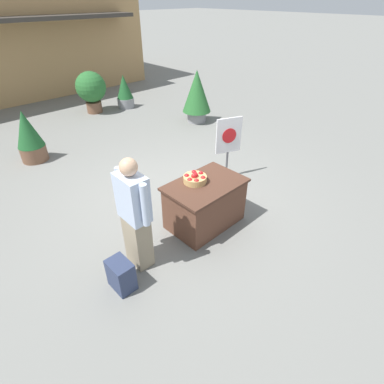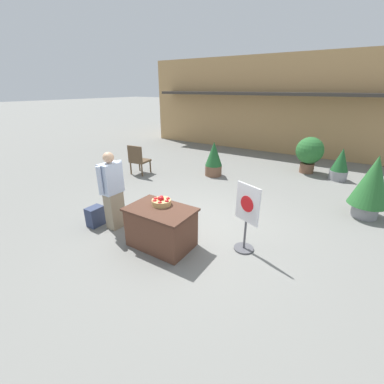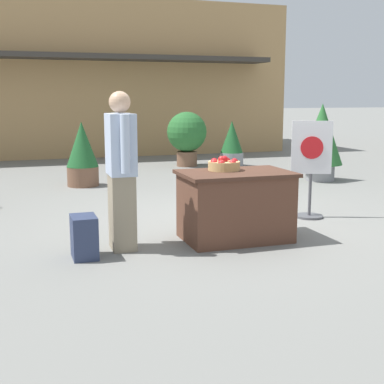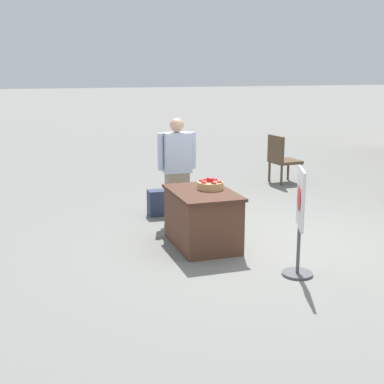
{
  "view_description": "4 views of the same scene",
  "coord_description": "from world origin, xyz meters",
  "views": [
    {
      "loc": [
        -3.0,
        -3.51,
        3.15
      ],
      "look_at": [
        -0.35,
        -0.75,
        0.6
      ],
      "focal_mm": 28.0,
      "sensor_mm": 36.0,
      "label": 1
    },
    {
      "loc": [
        2.48,
        -4.06,
        2.76
      ],
      "look_at": [
        0.23,
        -0.54,
        1.05
      ],
      "focal_mm": 24.0,
      "sensor_mm": 36.0,
      "label": 2
    },
    {
      "loc": [
        -2.48,
        -6.21,
        1.57
      ],
      "look_at": [
        -0.62,
        -0.62,
        0.51
      ],
      "focal_mm": 50.0,
      "sensor_mm": 36.0,
      "label": 3
    },
    {
      "loc": [
        6.31,
        -3.2,
        2.36
      ],
      "look_at": [
        -0.68,
        -0.89,
        0.64
      ],
      "focal_mm": 50.0,
      "sensor_mm": 36.0,
      "label": 4
    }
  ],
  "objects": [
    {
      "name": "ground_plane",
      "position": [
        0.0,
        0.0,
        0.0
      ],
      "size": [
        120.0,
        120.0,
        0.0
      ],
      "primitive_type": "plane",
      "color": "slate"
    },
    {
      "name": "display_table",
      "position": [
        -0.21,
        -0.9,
        0.38
      ],
      "size": [
        1.2,
        0.79,
        0.76
      ],
      "color": "brown",
      "rests_on": "ground_plane"
    },
    {
      "name": "apple_basket",
      "position": [
        -0.29,
        -0.76,
        0.82
      ],
      "size": [
        0.35,
        0.35,
        0.16
      ],
      "color": "tan",
      "rests_on": "display_table"
    },
    {
      "name": "person_visitor",
      "position": [
        -1.46,
        -0.87,
        0.82
      ],
      "size": [
        0.27,
        0.61,
        1.62
      ],
      "rotation": [
        0.0,
        0.0,
        -0.02
      ],
      "color": "gray",
      "rests_on": "ground_plane"
    },
    {
      "name": "backpack",
      "position": [
        -1.88,
        -1.07,
        0.21
      ],
      "size": [
        0.24,
        0.34,
        0.42
      ],
      "color": "#2D3856",
      "rests_on": "ground_plane"
    },
    {
      "name": "poster_board",
      "position": [
        1.14,
        -0.2,
        0.66
      ],
      "size": [
        0.49,
        0.36,
        1.26
      ],
      "rotation": [
        0.0,
        0.0,
        -1.97
      ],
      "color": "#4C4C51",
      "rests_on": "ground_plane"
    },
    {
      "name": "potted_plant_far_right",
      "position": [
        -1.36,
        3.29,
        0.57
      ],
      "size": [
        0.56,
        0.56,
        1.14
      ],
      "color": "brown",
      "rests_on": "ground_plane"
    },
    {
      "name": "potted_plant_near_left",
      "position": [
        2.22,
        5.05,
        0.5
      ],
      "size": [
        0.53,
        0.53,
        1.02
      ],
      "color": "gray",
      "rests_on": "ground_plane"
    },
    {
      "name": "potted_plant_near_right",
      "position": [
        2.97,
        2.51,
        0.8
      ],
      "size": [
        0.8,
        0.8,
        1.44
      ],
      "color": "gray",
      "rests_on": "ground_plane"
    },
    {
      "name": "potted_plant_far_left",
      "position": [
        1.23,
        5.32,
        0.73
      ],
      "size": [
        0.9,
        0.9,
        1.23
      ],
      "color": "brown",
      "rests_on": "ground_plane"
    }
  ]
}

